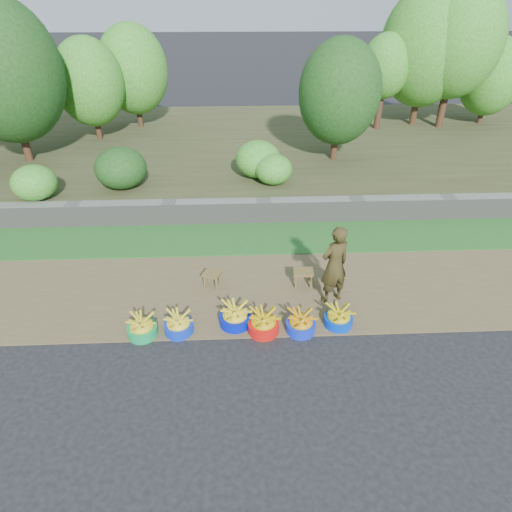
{
  "coord_description": "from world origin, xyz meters",
  "views": [
    {
      "loc": [
        -0.59,
        -5.12,
        4.75
      ],
      "look_at": [
        -0.3,
        1.3,
        0.75
      ],
      "focal_mm": 30.0,
      "sensor_mm": 36.0,
      "label": 1
    }
  ],
  "objects_px": {
    "basin_c": "(235,316)",
    "stool_left": "(212,276)",
    "basin_d": "(263,323)",
    "stool_right": "(303,274)",
    "basin_a": "(142,327)",
    "basin_f": "(339,318)",
    "vendor_woman": "(334,265)",
    "basin_b": "(179,324)",
    "basin_e": "(301,323)"
  },
  "relations": [
    {
      "from": "vendor_woman",
      "to": "stool_right",
      "type": "bearing_deg",
      "value": -69.42
    },
    {
      "from": "basin_b",
      "to": "basin_e",
      "type": "bearing_deg",
      "value": -1.75
    },
    {
      "from": "basin_a",
      "to": "stool_left",
      "type": "height_order",
      "value": "basin_a"
    },
    {
      "from": "basin_c",
      "to": "stool_right",
      "type": "bearing_deg",
      "value": 39.22
    },
    {
      "from": "basin_d",
      "to": "stool_left",
      "type": "distance_m",
      "value": 1.57
    },
    {
      "from": "basin_e",
      "to": "basin_f",
      "type": "distance_m",
      "value": 0.65
    },
    {
      "from": "basin_d",
      "to": "basin_b",
      "type": "bearing_deg",
      "value": 178.07
    },
    {
      "from": "basin_d",
      "to": "basin_f",
      "type": "height_order",
      "value": "basin_d"
    },
    {
      "from": "basin_f",
      "to": "vendor_woman",
      "type": "distance_m",
      "value": 0.9
    },
    {
      "from": "basin_e",
      "to": "stool_left",
      "type": "distance_m",
      "value": 1.99
    },
    {
      "from": "basin_a",
      "to": "basin_f",
      "type": "bearing_deg",
      "value": 1.69
    },
    {
      "from": "basin_c",
      "to": "stool_left",
      "type": "distance_m",
      "value": 1.19
    },
    {
      "from": "stool_right",
      "to": "vendor_woman",
      "type": "height_order",
      "value": "vendor_woman"
    },
    {
      "from": "basin_b",
      "to": "stool_left",
      "type": "distance_m",
      "value": 1.34
    },
    {
      "from": "basin_b",
      "to": "vendor_woman",
      "type": "distance_m",
      "value": 2.8
    },
    {
      "from": "basin_c",
      "to": "basin_d",
      "type": "relative_size",
      "value": 1.02
    },
    {
      "from": "basin_f",
      "to": "basin_a",
      "type": "bearing_deg",
      "value": -178.31
    },
    {
      "from": "basin_a",
      "to": "basin_b",
      "type": "bearing_deg",
      "value": 4.36
    },
    {
      "from": "basin_b",
      "to": "stool_right",
      "type": "height_order",
      "value": "basin_b"
    },
    {
      "from": "basin_a",
      "to": "basin_c",
      "type": "relative_size",
      "value": 0.92
    },
    {
      "from": "basin_d",
      "to": "vendor_woman",
      "type": "distance_m",
      "value": 1.59
    },
    {
      "from": "stool_left",
      "to": "stool_right",
      "type": "distance_m",
      "value": 1.7
    },
    {
      "from": "basin_b",
      "to": "basin_d",
      "type": "height_order",
      "value": "basin_d"
    },
    {
      "from": "basin_a",
      "to": "basin_d",
      "type": "bearing_deg",
      "value": -0.06
    },
    {
      "from": "basin_e",
      "to": "vendor_woman",
      "type": "height_order",
      "value": "vendor_woman"
    },
    {
      "from": "stool_left",
      "to": "vendor_woman",
      "type": "xyz_separation_m",
      "value": [
        2.15,
        -0.53,
        0.52
      ]
    },
    {
      "from": "basin_a",
      "to": "basin_b",
      "type": "distance_m",
      "value": 0.58
    },
    {
      "from": "basin_a",
      "to": "vendor_woman",
      "type": "height_order",
      "value": "vendor_woman"
    },
    {
      "from": "basin_c",
      "to": "basin_e",
      "type": "xyz_separation_m",
      "value": [
        1.06,
        -0.2,
        -0.01
      ]
    },
    {
      "from": "basin_c",
      "to": "stool_right",
      "type": "xyz_separation_m",
      "value": [
        1.27,
        1.04,
        0.1
      ]
    },
    {
      "from": "basin_e",
      "to": "stool_right",
      "type": "height_order",
      "value": "basin_e"
    },
    {
      "from": "basin_d",
      "to": "stool_right",
      "type": "distance_m",
      "value": 1.47
    },
    {
      "from": "stool_right",
      "to": "vendor_woman",
      "type": "relative_size",
      "value": 0.26
    },
    {
      "from": "basin_f",
      "to": "stool_right",
      "type": "relative_size",
      "value": 1.24
    },
    {
      "from": "basin_e",
      "to": "basin_b",
      "type": "bearing_deg",
      "value": 178.25
    },
    {
      "from": "basin_b",
      "to": "basin_d",
      "type": "distance_m",
      "value": 1.37
    },
    {
      "from": "basin_e",
      "to": "vendor_woman",
      "type": "distance_m",
      "value": 1.18
    },
    {
      "from": "basin_c",
      "to": "basin_d",
      "type": "xyz_separation_m",
      "value": [
        0.46,
        -0.19,
        -0.0
      ]
    },
    {
      "from": "vendor_woman",
      "to": "basin_d",
      "type": "bearing_deg",
      "value": 7.7
    },
    {
      "from": "stool_left",
      "to": "stool_right",
      "type": "bearing_deg",
      "value": -2.39
    },
    {
      "from": "basin_b",
      "to": "basin_d",
      "type": "bearing_deg",
      "value": -1.93
    },
    {
      "from": "basin_c",
      "to": "stool_right",
      "type": "height_order",
      "value": "basin_c"
    },
    {
      "from": "basin_c",
      "to": "vendor_woman",
      "type": "relative_size",
      "value": 0.36
    },
    {
      "from": "vendor_woman",
      "to": "stool_left",
      "type": "bearing_deg",
      "value": -37.51
    },
    {
      "from": "basin_d",
      "to": "stool_right",
      "type": "xyz_separation_m",
      "value": [
        0.81,
        1.23,
        0.11
      ]
    },
    {
      "from": "basin_a",
      "to": "basin_e",
      "type": "relative_size",
      "value": 0.99
    },
    {
      "from": "basin_f",
      "to": "basin_d",
      "type": "bearing_deg",
      "value": -175.59
    },
    {
      "from": "stool_right",
      "to": "basin_e",
      "type": "bearing_deg",
      "value": -99.5
    },
    {
      "from": "stool_right",
      "to": "basin_a",
      "type": "bearing_deg",
      "value": -156.15
    },
    {
      "from": "basin_a",
      "to": "vendor_woman",
      "type": "distance_m",
      "value": 3.36
    }
  ]
}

